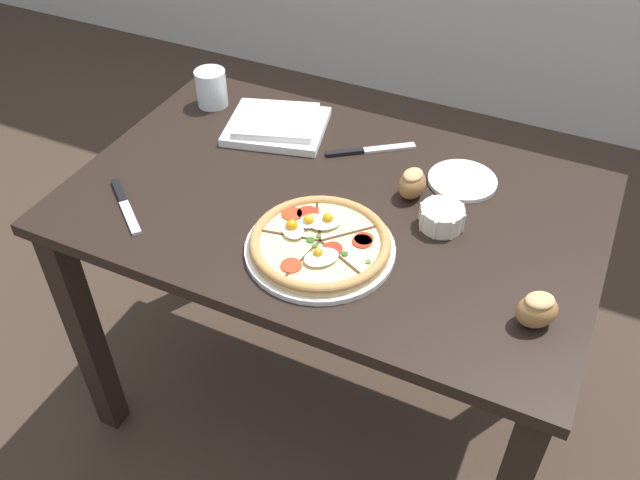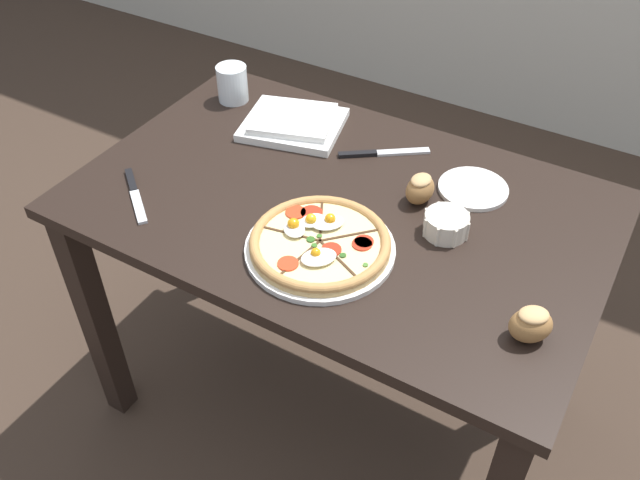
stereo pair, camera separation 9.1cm
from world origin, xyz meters
name	(u,v)px [view 2 (the right image)]	position (x,y,z in m)	size (l,w,h in m)	color
ground_plane	(335,399)	(0.00, 0.00, 0.00)	(12.00, 12.00, 0.00)	#3D2D23
dining_table	(339,241)	(0.00, 0.00, 0.63)	(1.17, 0.75, 0.75)	black
pizza	(320,244)	(0.05, -0.17, 0.77)	(0.31, 0.31, 0.05)	white
ramekin_bowl	(446,224)	(0.25, 0.01, 0.78)	(0.10, 0.10, 0.05)	silver
napkin_folded	(293,123)	(-0.24, 0.20, 0.77)	(0.28, 0.26, 0.04)	white
bread_piece_near	(531,324)	(0.48, -0.18, 0.79)	(0.10, 0.09, 0.07)	#A3703D
bread_piece_mid	(420,188)	(0.15, 0.08, 0.79)	(0.07, 0.08, 0.07)	olive
knife_main	(383,153)	(0.00, 0.21, 0.76)	(0.19, 0.15, 0.01)	silver
knife_spare	(135,195)	(-0.40, -0.22, 0.76)	(0.17, 0.14, 0.01)	silver
water_glass	(233,85)	(-0.46, 0.23, 0.80)	(0.08, 0.08, 0.10)	white
side_saucer	(473,189)	(0.24, 0.18, 0.76)	(0.16, 0.16, 0.01)	white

